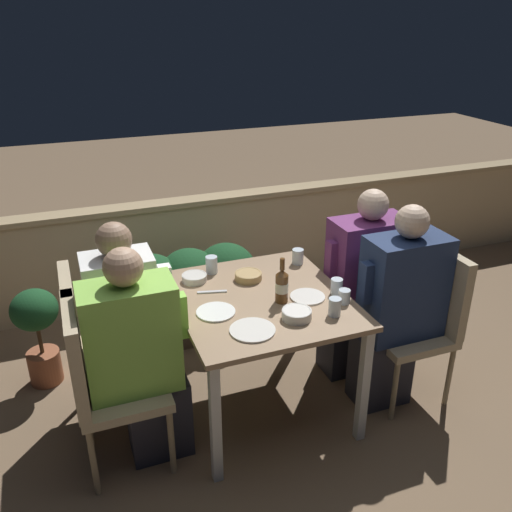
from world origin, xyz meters
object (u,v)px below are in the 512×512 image
at_px(person_green_blouse, 140,359).
at_px(chair_right_near, 425,312).
at_px(person_navy_jumper, 397,308).
at_px(beer_bottle, 282,285).
at_px(chair_left_far, 92,338).
at_px(chair_right_far, 388,287).
at_px(potted_plant, 38,328).
at_px(chair_left_near, 99,375).
at_px(person_purple_stripe, 361,284).
at_px(person_white_polo, 130,323).

relative_size(person_green_blouse, chair_right_near, 1.28).
relative_size(person_navy_jumper, beer_bottle, 4.83).
height_order(chair_left_far, chair_right_far, same).
bearing_deg(chair_right_near, chair_left_far, 167.74).
bearing_deg(chair_right_near, person_green_blouse, 178.08).
bearing_deg(potted_plant, chair_right_far, -14.50).
distance_m(chair_left_near, chair_right_near, 1.90).
bearing_deg(chair_left_far, chair_right_far, -1.83).
distance_m(person_green_blouse, person_navy_jumper, 1.49).
height_order(person_green_blouse, person_purple_stripe, person_purple_stripe).
distance_m(chair_right_near, person_purple_stripe, 0.43).
xyz_separation_m(person_white_polo, person_navy_jumper, (1.48, -0.41, 0.01)).
bearing_deg(beer_bottle, potted_plant, 148.69).
bearing_deg(chair_right_far, beer_bottle, -164.82).
bearing_deg(beer_bottle, chair_left_near, -176.54).
xyz_separation_m(person_white_polo, potted_plant, (-0.52, 0.50, -0.21)).
bearing_deg(person_white_polo, person_green_blouse, -90.48).
relative_size(chair_left_near, person_white_polo, 0.78).
distance_m(person_white_polo, chair_right_far, 1.67).
distance_m(person_white_polo, person_purple_stripe, 1.46).
bearing_deg(chair_left_near, potted_plant, 109.40).
bearing_deg(chair_right_near, person_white_polo, 166.27).
xyz_separation_m(person_navy_jumper, potted_plant, (-2.00, 0.92, -0.22)).
relative_size(chair_right_far, person_purple_stripe, 0.77).
distance_m(chair_left_far, potted_plant, 0.61).
bearing_deg(potted_plant, chair_left_far, -58.76).
bearing_deg(chair_right_far, potted_plant, 165.50).
distance_m(person_navy_jumper, chair_right_far, 0.40).
relative_size(chair_left_near, person_purple_stripe, 0.77).
bearing_deg(person_purple_stripe, person_navy_jumper, -85.76).
relative_size(chair_right_near, chair_right_far, 1.00).
distance_m(chair_left_far, person_white_polo, 0.22).
relative_size(person_green_blouse, chair_left_far, 1.28).
bearing_deg(chair_left_near, chair_left_far, 89.54).
bearing_deg(person_navy_jumper, person_purple_stripe, 94.24).
bearing_deg(chair_right_near, potted_plant, 157.43).
distance_m(person_white_polo, chair_right_near, 1.74).
distance_m(person_green_blouse, person_purple_stripe, 1.49).
bearing_deg(person_green_blouse, person_white_polo, 89.52).
bearing_deg(person_green_blouse, chair_right_near, -1.92).
distance_m(beer_bottle, potted_plant, 1.60).
bearing_deg(person_purple_stripe, chair_left_far, 177.94).
bearing_deg(person_navy_jumper, chair_left_far, 166.28).
distance_m(person_green_blouse, chair_right_near, 1.69).
xyz_separation_m(chair_left_near, chair_right_far, (1.88, 0.30, 0.00)).
relative_size(person_green_blouse, person_white_polo, 1.00).
relative_size(person_white_polo, beer_bottle, 4.68).
xyz_separation_m(person_green_blouse, person_purple_stripe, (1.46, 0.30, 0.01)).
distance_m(chair_left_near, chair_left_far, 0.36).
xyz_separation_m(person_green_blouse, chair_right_near, (1.69, -0.06, -0.05)).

